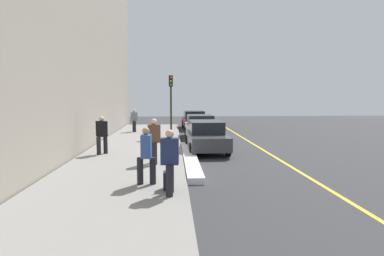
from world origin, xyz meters
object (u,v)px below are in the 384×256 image
at_px(parked_car_silver, 200,127).
at_px(pedestrian_black_coat, 102,134).
at_px(parked_car_maroon, 194,120).
at_px(pedestrian_navy_coat, 170,160).
at_px(pedestrian_brown_coat, 154,140).
at_px(pedestrian_blue_coat, 146,154).
at_px(pedestrian_grey_coat, 134,120).
at_px(traffic_light_pole, 171,95).
at_px(rolling_suitcase, 167,180).
at_px(parked_car_charcoal, 206,136).

distance_m(parked_car_silver, pedestrian_black_coat, 8.21).
bearing_deg(parked_car_maroon, pedestrian_navy_coat, -5.62).
relative_size(pedestrian_brown_coat, pedestrian_navy_coat, 1.00).
bearing_deg(parked_car_maroon, pedestrian_blue_coat, -8.19).
distance_m(pedestrian_grey_coat, pedestrian_black_coat, 9.22).
bearing_deg(pedestrian_navy_coat, pedestrian_grey_coat, -169.94).
bearing_deg(pedestrian_blue_coat, pedestrian_black_coat, -155.22).
xyz_separation_m(pedestrian_black_coat, traffic_light_pole, (-6.17, 3.08, 1.75)).
xyz_separation_m(pedestrian_navy_coat, traffic_light_pole, (-12.44, -0.03, 1.74)).
relative_size(pedestrian_black_coat, rolling_suitcase, 1.99).
bearing_deg(pedestrian_blue_coat, pedestrian_brown_coat, 178.76).
xyz_separation_m(parked_car_silver, pedestrian_navy_coat, (12.78, -1.88, 0.33)).
bearing_deg(traffic_light_pole, parked_car_silver, 100.11).
distance_m(pedestrian_grey_coat, pedestrian_navy_coat, 15.72).
bearing_deg(pedestrian_navy_coat, parked_car_maroon, 174.38).
xyz_separation_m(parked_car_charcoal, pedestrian_grey_coat, (-7.82, -4.49, 0.27)).
height_order(parked_car_maroon, parked_car_silver, same).
bearing_deg(parked_car_maroon, traffic_light_pole, -16.39).
relative_size(parked_car_silver, pedestrian_grey_coat, 2.53).
bearing_deg(pedestrian_navy_coat, rolling_suitcase, -170.51).
distance_m(parked_car_charcoal, pedestrian_blue_coat, 7.04).
bearing_deg(parked_car_silver, parked_car_maroon, -179.79).
height_order(parked_car_charcoal, pedestrian_navy_coat, pedestrian_navy_coat).
bearing_deg(pedestrian_navy_coat, traffic_light_pole, -179.84).
height_order(parked_car_maroon, pedestrian_brown_coat, pedestrian_brown_coat).
relative_size(parked_car_maroon, parked_car_charcoal, 1.09).
distance_m(pedestrian_black_coat, traffic_light_pole, 7.11).
relative_size(parked_car_maroon, traffic_light_pole, 1.21).
distance_m(parked_car_charcoal, pedestrian_black_coat, 5.06).
bearing_deg(parked_car_maroon, pedestrian_black_coat, -21.52).
bearing_deg(parked_car_silver, pedestrian_blue_coat, -12.45).
xyz_separation_m(pedestrian_brown_coat, pedestrian_navy_coat, (4.04, 0.64, -0.00)).
relative_size(parked_car_charcoal, pedestrian_blue_coat, 2.54).
distance_m(pedestrian_black_coat, pedestrian_blue_coat, 5.74).
xyz_separation_m(parked_car_maroon, rolling_suitcase, (18.40, -1.94, -0.35)).
distance_m(pedestrian_brown_coat, pedestrian_navy_coat, 4.09).
bearing_deg(pedestrian_navy_coat, pedestrian_blue_coat, -146.34).
bearing_deg(rolling_suitcase, parked_car_maroon, 173.99).
bearing_deg(parked_car_maroon, rolling_suitcase, -6.01).
height_order(pedestrian_brown_coat, pedestrian_blue_coat, pedestrian_brown_coat).
distance_m(parked_car_silver, rolling_suitcase, 12.47).
distance_m(pedestrian_navy_coat, pedestrian_blue_coat, 1.28).
bearing_deg(pedestrian_black_coat, rolling_suitcase, 27.61).
height_order(parked_car_maroon, pedestrian_black_coat, pedestrian_black_coat).
relative_size(pedestrian_grey_coat, pedestrian_blue_coat, 0.96).
height_order(pedestrian_black_coat, pedestrian_navy_coat, pedestrian_navy_coat).
bearing_deg(parked_car_silver, pedestrian_navy_coat, -8.36).
height_order(parked_car_silver, pedestrian_navy_coat, pedestrian_navy_coat).
distance_m(parked_car_maroon, parked_car_silver, 6.09).
height_order(pedestrian_grey_coat, pedestrian_navy_coat, pedestrian_navy_coat).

